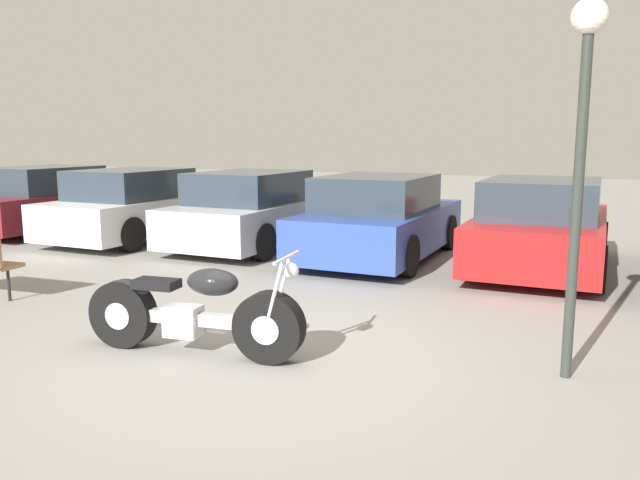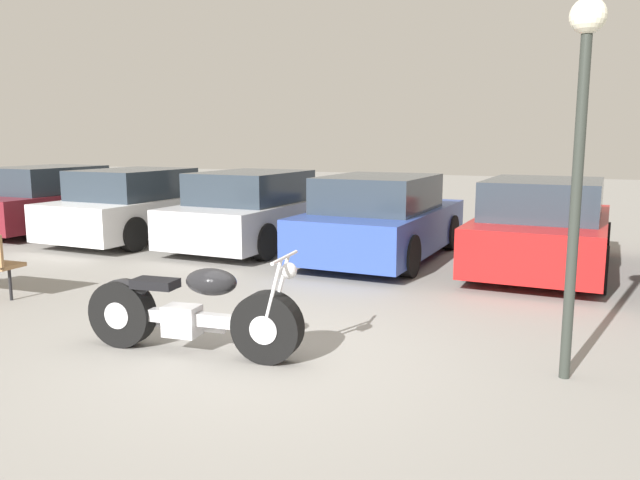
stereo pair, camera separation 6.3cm
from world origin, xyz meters
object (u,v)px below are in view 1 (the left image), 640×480
Objects in this scene: lamp_post at (583,114)px; parked_car_blue at (380,220)px; motorcycle at (191,312)px; parked_car_red at (541,227)px; parked_car_silver at (255,211)px; parked_car_white at (138,206)px; parked_car_maroon at (51,201)px.

parked_car_blue is at bearing 126.14° from lamp_post.
parked_car_red is (2.70, 5.58, 0.26)m from motorcycle.
motorcycle is at bearing -115.76° from parked_car_red.
parked_car_red is (2.63, 0.19, 0.00)m from parked_car_blue.
parked_car_silver is 2.64m from parked_car_blue.
motorcycle is 6.16m from parked_car_silver.
parked_car_red is (7.90, 0.27, 0.00)m from parked_car_white.
motorcycle is 0.54× the size of parked_car_maroon.
parked_car_blue is 2.64m from parked_car_red.
parked_car_white is at bearing -179.05° from parked_car_blue.
parked_car_silver is 1.00× the size of parked_car_red.
parked_car_blue is at bearing 0.95° from parked_car_white.
motorcycle is 5.41m from parked_car_blue.
parked_car_silver is at bearing 179.93° from parked_car_red.
parked_car_red is 1.32× the size of lamp_post.
parked_car_white reaches higher than motorcycle.
parked_car_maroon is 1.00× the size of parked_car_blue.
parked_car_white is at bearing 152.61° from lamp_post.
motorcycle is at bearing -90.66° from parked_car_blue.
parked_car_maroon is 5.27m from parked_car_silver.
motorcycle is 6.21m from parked_car_red.
parked_car_white is at bearing 134.42° from motorcycle.
parked_car_silver is 1.32× the size of lamp_post.
parked_car_blue reaches higher than motorcycle.
lamp_post reaches higher than parked_car_blue.
parked_car_white is 2.65m from parked_car_silver.
parked_car_maroon is (-7.84, 5.47, 0.26)m from motorcycle.
parked_car_white is 7.90m from parked_car_red.
parked_car_silver is 5.27m from parked_car_red.
parked_car_silver is 1.00× the size of parked_car_blue.
parked_car_maroon is 7.90m from parked_car_blue.
lamp_post is (11.21, -4.60, 1.60)m from parked_car_maroon.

